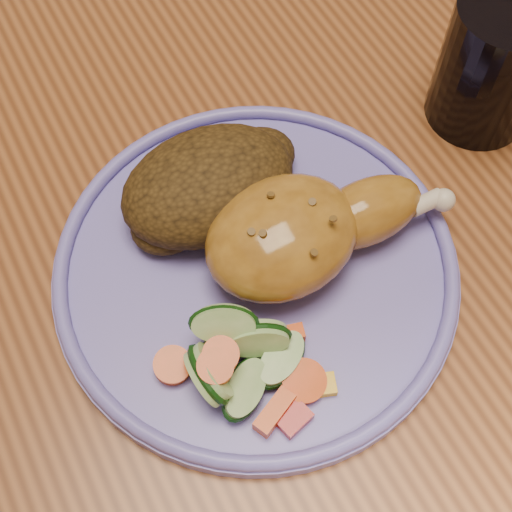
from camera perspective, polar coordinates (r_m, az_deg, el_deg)
name	(u,v)px	position (r m, az deg, el deg)	size (l,w,h in m)	color
ground	(242,408)	(1.23, -1.09, -12.06)	(4.00, 4.00, 0.00)	brown
dining_table	(230,189)	(0.62, -2.12, 5.41)	(0.90, 1.40, 0.75)	brown
plate	(256,271)	(0.48, 0.00, -1.19)	(0.27, 0.27, 0.01)	#7066C5
plate_rim	(256,263)	(0.47, 0.00, -0.58)	(0.27, 0.27, 0.01)	#7066C5
chicken_leg	(303,231)	(0.46, 3.81, 2.03)	(0.18, 0.09, 0.06)	#AD7524
rice_pilaf	(211,185)	(0.49, -3.61, 5.72)	(0.13, 0.09, 0.05)	#412C10
vegetable_pile	(241,361)	(0.43, -1.18, -8.43)	(0.10, 0.10, 0.05)	#A50A05
drinking_glass	(493,64)	(0.55, 18.47, 14.33)	(0.08, 0.08, 0.10)	black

